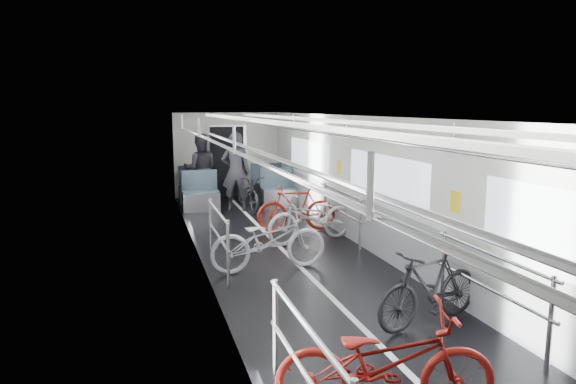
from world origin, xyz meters
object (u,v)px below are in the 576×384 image
at_px(bike_right_far, 297,208).
at_px(bike_right_near, 429,287).
at_px(bike_right_mid, 311,217).
at_px(bike_aisle, 248,193).
at_px(bike_left_near, 385,362).
at_px(person_seated, 200,169).
at_px(person_standing, 236,172).
at_px(bike_left_far, 269,240).

bearing_deg(bike_right_far, bike_right_near, 9.94).
relative_size(bike_right_mid, bike_aisle, 1.13).
xyz_separation_m(bike_left_near, bike_right_far, (1.22, 6.42, 0.02)).
bearing_deg(person_seated, bike_right_far, 120.65).
relative_size(bike_right_far, person_standing, 0.84).
xyz_separation_m(bike_left_far, bike_right_mid, (1.20, 1.44, 0.00)).
distance_m(bike_right_mid, bike_right_far, 0.93).
bearing_deg(bike_aisle, person_seated, 125.43).
xyz_separation_m(bike_left_near, bike_right_mid, (1.23, 5.49, 0.02)).
relative_size(bike_left_near, person_standing, 0.93).
bearing_deg(bike_right_mid, bike_left_near, -27.09).
bearing_deg(bike_right_near, bike_aisle, 170.79).
relative_size(bike_right_far, person_seated, 0.88).
bearing_deg(person_standing, bike_left_far, 100.37).
height_order(bike_right_far, person_seated, person_seated).
height_order(bike_left_far, person_standing, person_standing).
relative_size(bike_right_mid, bike_right_far, 1.14).
height_order(bike_right_mid, bike_right_far, same).
distance_m(bike_right_near, bike_right_far, 4.91).
bearing_deg(bike_right_far, bike_left_near, -2.17).
distance_m(bike_left_near, bike_right_mid, 5.63).
bearing_deg(bike_left_far, bike_right_near, -154.88).
xyz_separation_m(bike_left_far, bike_right_near, (1.31, -2.54, -0.02)).
bearing_deg(bike_left_near, bike_right_mid, 2.61).
bearing_deg(bike_aisle, bike_right_far, -83.03).
relative_size(bike_right_mid, person_seated, 1.01).
bearing_deg(person_standing, bike_right_near, 112.08).
xyz_separation_m(bike_right_near, person_seated, (-1.66, 8.58, 0.46)).
bearing_deg(bike_right_near, person_standing, 173.05).
bearing_deg(bike_right_near, person_seated, 176.83).
xyz_separation_m(bike_left_near, bike_aisle, (0.70, 8.88, -0.04)).
height_order(bike_left_far, bike_right_far, bike_right_far).
relative_size(bike_right_near, person_seated, 0.84).
distance_m(bike_right_near, person_seated, 8.76).
distance_m(bike_left_far, bike_right_near, 2.86).
relative_size(bike_left_far, person_standing, 0.96).
xyz_separation_m(bike_left_near, person_seated, (-0.33, 10.09, 0.45)).
height_order(bike_right_near, bike_right_far, bike_right_far).
xyz_separation_m(bike_right_far, person_seated, (-1.54, 3.67, 0.44)).
height_order(bike_right_near, person_seated, person_seated).
bearing_deg(bike_left_far, bike_left_near, 177.52).
xyz_separation_m(bike_left_near, bike_right_near, (1.33, 1.51, -0.01)).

